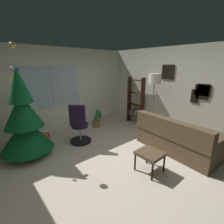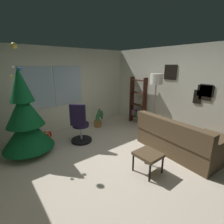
{
  "view_description": "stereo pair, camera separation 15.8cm",
  "coord_description": "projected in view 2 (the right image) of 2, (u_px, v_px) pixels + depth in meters",
  "views": [
    {
      "loc": [
        -2.16,
        -2.27,
        2.04
      ],
      "look_at": [
        0.31,
        0.57,
        0.94
      ],
      "focal_mm": 26.07,
      "sensor_mm": 36.0,
      "label": 1
    },
    {
      "loc": [
        -2.03,
        -2.37,
        2.04
      ],
      "look_at": [
        0.31,
        0.57,
        0.94
      ],
      "focal_mm": 26.07,
      "sensor_mm": 36.0,
      "label": 2
    }
  ],
  "objects": [
    {
      "name": "footstool",
      "position": [
        148.0,
        156.0,
        3.11
      ],
      "size": [
        0.44,
        0.47,
        0.41
      ],
      "color": "brown",
      "rests_on": "ground_plane"
    },
    {
      "name": "gift_box_red",
      "position": [
        46.0,
        136.0,
        4.64
      ],
      "size": [
        0.36,
        0.37,
        0.16
      ],
      "color": "red",
      "rests_on": "ground_plane"
    },
    {
      "name": "holiday_tree",
      "position": [
        26.0,
        120.0,
        3.67
      ],
      "size": [
        1.13,
        1.13,
        2.46
      ],
      "color": "#4C331E",
      "rests_on": "ground_plane"
    },
    {
      "name": "couch",
      "position": [
        183.0,
        141.0,
        3.85
      ],
      "size": [
        1.48,
        2.01,
        0.86
      ],
      "color": "brown",
      "rests_on": "ground_plane"
    },
    {
      "name": "office_chair",
      "position": [
        80.0,
        127.0,
        4.32
      ],
      "size": [
        0.59,
        0.58,
        1.09
      ],
      "color": "black",
      "rests_on": "ground_plane"
    },
    {
      "name": "ground_plane",
      "position": [
        117.0,
        163.0,
        3.58
      ],
      "size": [
        4.69,
        5.14,
        0.1
      ],
      "primitive_type": "cube",
      "color": "beige"
    },
    {
      "name": "potted_plant",
      "position": [
        98.0,
        119.0,
        5.47
      ],
      "size": [
        0.39,
        0.29,
        0.67
      ],
      "color": "olive",
      "rests_on": "ground_plane"
    },
    {
      "name": "gift_box_green",
      "position": [
        39.0,
        137.0,
        4.55
      ],
      "size": [
        0.36,
        0.32,
        0.16
      ],
      "color": "#1E722D",
      "rests_on": "ground_plane"
    },
    {
      "name": "wall_right_with_frames",
      "position": [
        181.0,
        92.0,
        4.64
      ],
      "size": [
        0.12,
        5.14,
        2.54
      ],
      "color": "silver",
      "rests_on": "ground_plane"
    },
    {
      "name": "bookshelf",
      "position": [
        138.0,
        104.0,
        5.69
      ],
      "size": [
        0.18,
        0.64,
        1.63
      ],
      "color": "#341910",
      "rests_on": "ground_plane"
    },
    {
      "name": "wall_back_with_windows",
      "position": [
        64.0,
        89.0,
        5.16
      ],
      "size": [
        4.69,
        0.12,
        2.54
      ],
      "color": "silver",
      "rests_on": "ground_plane"
    },
    {
      "name": "floor_lamp",
      "position": [
        156.0,
        84.0,
        4.45
      ],
      "size": [
        0.34,
        0.34,
        1.8
      ],
      "color": "slate",
      "rests_on": "ground_plane"
    }
  ]
}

